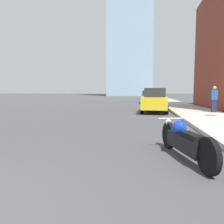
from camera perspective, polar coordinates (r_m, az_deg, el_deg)
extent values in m
cube|color=#B2ADA3|center=(41.53, 13.04, 3.25)|extent=(3.13, 240.00, 0.15)
cylinder|color=black|center=(5.78, 14.56, -5.90)|extent=(0.27, 0.67, 0.67)
cylinder|color=black|center=(4.17, 23.87, -10.54)|extent=(0.27, 0.67, 0.67)
cube|color=black|center=(4.95, 18.44, -7.70)|extent=(0.59, 1.42, 0.33)
sphere|color=#1433AD|center=(5.15, 17.21, -3.91)|extent=(0.33, 0.33, 0.33)
cube|color=black|center=(4.65, 20.08, -5.89)|extent=(0.37, 0.67, 0.10)
sphere|color=silver|center=(5.76, 14.53, -2.64)|extent=(0.16, 0.16, 0.16)
cylinder|color=silver|center=(5.62, 15.03, -1.65)|extent=(0.61, 0.19, 0.04)
cube|color=gold|center=(15.67, 11.18, 2.44)|extent=(1.99, 4.38, 0.78)
cube|color=#23282D|center=(15.65, 11.23, 5.00)|extent=(1.56, 2.15, 0.62)
cylinder|color=black|center=(17.05, 8.66, 1.38)|extent=(0.25, 0.62, 0.60)
cylinder|color=black|center=(17.01, 13.93, 1.28)|extent=(0.25, 0.62, 0.60)
cylinder|color=black|center=(14.42, 7.89, 0.70)|extent=(0.25, 0.62, 0.60)
cylinder|color=black|center=(14.37, 14.12, 0.57)|extent=(0.25, 0.62, 0.60)
cube|color=#BCBCC1|center=(28.43, 9.58, 3.58)|extent=(1.93, 4.10, 0.61)
cube|color=#23282D|center=(28.42, 9.60, 4.86)|extent=(1.63, 1.98, 0.66)
cylinder|color=black|center=(29.71, 7.79, 3.08)|extent=(0.21, 0.66, 0.66)
cylinder|color=black|center=(29.74, 11.27, 3.03)|extent=(0.21, 0.66, 0.66)
cylinder|color=black|center=(27.18, 7.71, 2.88)|extent=(0.21, 0.66, 0.66)
cylinder|color=black|center=(27.21, 11.51, 2.83)|extent=(0.21, 0.66, 0.66)
cube|color=#1E6B33|center=(39.06, 9.15, 4.07)|extent=(2.00, 4.00, 0.64)
cube|color=#23282D|center=(39.06, 9.16, 4.95)|extent=(1.56, 1.98, 0.56)
cylinder|color=black|center=(40.18, 7.84, 3.67)|extent=(0.26, 0.72, 0.70)
cylinder|color=black|center=(40.35, 10.06, 3.64)|extent=(0.26, 0.72, 0.70)
cylinder|color=black|center=(37.80, 8.16, 3.56)|extent=(0.26, 0.72, 0.70)
cylinder|color=black|center=(37.98, 10.51, 3.54)|extent=(0.26, 0.72, 0.70)
cube|color=red|center=(49.18, 9.27, 4.35)|extent=(1.99, 4.37, 0.76)
cube|color=#23282D|center=(49.17, 9.29, 5.12)|extent=(1.63, 2.12, 0.56)
cylinder|color=black|center=(50.54, 8.32, 3.95)|extent=(0.23, 0.66, 0.65)
cylinder|color=black|center=(50.51, 10.28, 3.92)|extent=(0.23, 0.66, 0.65)
cylinder|color=black|center=(47.88, 8.20, 3.88)|extent=(0.23, 0.66, 0.65)
cylinder|color=black|center=(47.85, 10.27, 3.85)|extent=(0.23, 0.66, 0.65)
cube|color=#1E2347|center=(15.32, 25.06, 1.43)|extent=(0.29, 0.20, 0.79)
cube|color=#235193|center=(15.29, 25.16, 4.09)|extent=(0.36, 0.20, 0.63)
sphere|color=tan|center=(15.29, 25.23, 5.70)|extent=(0.23, 0.23, 0.23)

